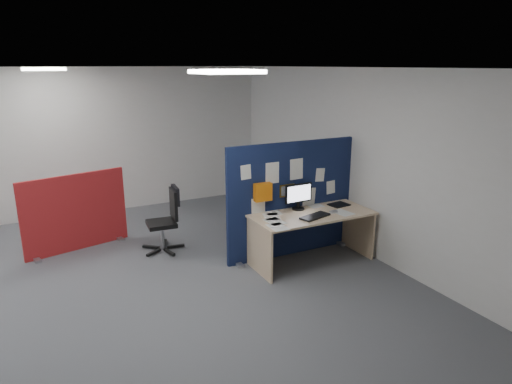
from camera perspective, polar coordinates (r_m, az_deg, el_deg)
name	(u,v)px	position (r m, az deg, el deg)	size (l,w,h in m)	color
floor	(36,311)	(5.98, -25.79, -13.30)	(9.00, 9.00, 0.00)	#56585E
ceiling	(0,68)	(5.31, -29.32, 13.31)	(9.00, 7.00, 0.02)	white
wall_back	(18,148)	(8.92, -27.57, 4.95)	(9.00, 0.02, 2.70)	silver
wall_right	(355,160)	(7.01, 12.24, 3.89)	(0.02, 7.00, 2.70)	silver
ceiling_lights	(36,71)	(5.98, -25.85, 13.50)	(4.10, 4.10, 0.04)	white
navy_divider	(291,199)	(6.64, 4.35, -0.93)	(2.05, 0.30, 1.69)	#111E3E
main_desk	(310,224)	(6.51, 6.80, -4.03)	(1.73, 0.77, 0.73)	#CFAF85
monitor_main	(298,195)	(6.52, 5.33, -0.41)	(0.43, 0.18, 0.38)	black
keyboard	(315,216)	(6.27, 7.38, -3.04)	(0.45, 0.18, 0.03)	black
mouse	(333,212)	(6.49, 9.65, -2.46)	(0.10, 0.06, 0.03)	#97989C
paper_tray	(339,205)	(6.85, 10.31, -1.57)	(0.28, 0.22, 0.01)	black
red_divider	(76,213)	(7.39, -21.63, -2.49)	(1.53, 0.42, 1.17)	maroon
office_chair	(168,215)	(6.98, -10.99, -2.88)	(0.63, 0.64, 0.97)	black
desk_papers	(293,215)	(6.31, 4.61, -2.93)	(1.34, 0.90, 0.00)	white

